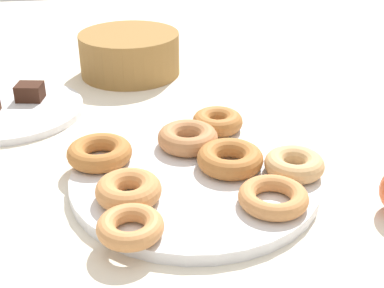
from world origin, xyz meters
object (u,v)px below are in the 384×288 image
(donut_2, at_px, (129,190))
(donut_6, at_px, (217,122))
(donut_4, at_px, (100,153))
(basket, at_px, (130,54))
(donut_plate, at_px, (195,178))
(donut_3, at_px, (130,227))
(donut_7, at_px, (230,159))
(brownie_far, at_px, (30,92))
(donut_1, at_px, (188,138))
(cake_plate, at_px, (11,111))
(donut_0, at_px, (273,197))
(donut_5, at_px, (294,164))

(donut_2, bearing_deg, donut_6, 51.18)
(donut_4, distance_m, basket, 0.41)
(donut_plate, height_order, donut_3, donut_3)
(donut_7, bearing_deg, brownie_far, 136.68)
(donut_2, bearing_deg, donut_3, -89.88)
(donut_1, relative_size, donut_7, 0.98)
(donut_2, relative_size, donut_7, 0.90)
(donut_6, height_order, donut_7, same)
(donut_plate, distance_m, cake_plate, 0.41)
(donut_1, bearing_deg, donut_0, -62.79)
(donut_1, height_order, basket, basket)
(basket, bearing_deg, donut_4, -97.65)
(donut_plate, xyz_separation_m, basket, (-0.08, 0.46, 0.04))
(donut_7, height_order, cake_plate, donut_7)
(donut_4, bearing_deg, donut_2, -69.62)
(donut_7, distance_m, brownie_far, 0.44)
(donut_4, xyz_separation_m, donut_6, (0.19, 0.08, 0.00))
(donut_4, distance_m, cake_plate, 0.28)
(donut_plate, bearing_deg, donut_3, -126.26)
(donut_2, bearing_deg, donut_7, 23.27)
(donut_2, bearing_deg, donut_1, 54.68)
(donut_plate, relative_size, donut_4, 3.69)
(donut_0, xyz_separation_m, basket, (-0.16, 0.54, 0.02))
(brownie_far, bearing_deg, donut_0, -48.29)
(donut_5, xyz_separation_m, brownie_far, (-0.40, 0.32, -0.00))
(donut_3, bearing_deg, donut_6, 60.08)
(donut_0, xyz_separation_m, donut_1, (-0.09, 0.17, 0.00))
(donut_plate, distance_m, donut_5, 0.14)
(donut_4, relative_size, brownie_far, 2.03)
(donut_4, relative_size, donut_6, 1.15)
(donut_5, relative_size, donut_6, 1.02)
(brownie_far, bearing_deg, donut_1, -40.60)
(donut_5, bearing_deg, donut_7, 162.99)
(donut_2, xyz_separation_m, donut_5, (0.23, 0.04, -0.00))
(donut_3, xyz_separation_m, brownie_far, (-0.17, 0.43, -0.00))
(donut_1, relative_size, donut_6, 1.13)
(donut_3, distance_m, donut_7, 0.20)
(donut_0, bearing_deg, donut_5, 55.17)
(donut_7, relative_size, cake_plate, 0.36)
(cake_plate, bearing_deg, donut_5, -33.95)
(donut_0, height_order, donut_4, donut_4)
(donut_7, xyz_separation_m, brownie_far, (-0.32, 0.30, -0.00))
(donut_3, distance_m, donut_5, 0.25)
(donut_plate, bearing_deg, donut_1, 89.21)
(donut_3, xyz_separation_m, donut_4, (-0.04, 0.18, 0.00))
(donut_2, distance_m, donut_7, 0.16)
(donut_7, relative_size, basket, 0.45)
(donut_0, xyz_separation_m, donut_4, (-0.22, 0.14, 0.00))
(brownie_far, bearing_deg, donut_plate, -49.16)
(donut_6, height_order, brownie_far, donut_6)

